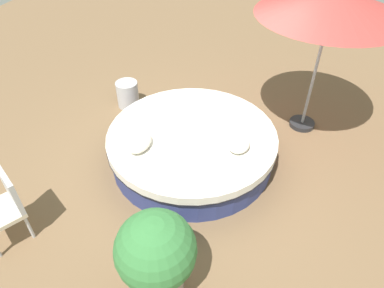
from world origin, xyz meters
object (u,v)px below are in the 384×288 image
(throw_pillow_0, at_px, (140,143))
(side_table, at_px, (128,94))
(patio_chair, at_px, (5,203))
(patio_umbrella, at_px, (333,3))
(planter, at_px, (156,254))
(round_bed, at_px, (192,146))
(throw_pillow_1, at_px, (239,144))

(throw_pillow_0, bearing_deg, side_table, -146.57)
(patio_chair, xyz_separation_m, patio_umbrella, (-3.53, 3.28, 1.61))
(throw_pillow_0, xyz_separation_m, patio_umbrella, (-2.03, 2.19, 1.57))
(planter, relative_size, side_table, 2.32)
(throw_pillow_0, height_order, side_table, throw_pillow_0)
(round_bed, bearing_deg, patio_chair, -39.72)
(patio_umbrella, bearing_deg, side_table, -82.38)
(round_bed, height_order, patio_umbrella, patio_umbrella)
(throw_pillow_0, bearing_deg, throw_pillow_1, 108.01)
(throw_pillow_0, relative_size, throw_pillow_1, 1.15)
(throw_pillow_1, relative_size, patio_chair, 0.41)
(throw_pillow_0, bearing_deg, patio_chair, -35.97)
(planter, height_order, side_table, planter)
(patio_umbrella, height_order, side_table, patio_umbrella)
(side_table, bearing_deg, patio_umbrella, 97.62)
(patio_chair, relative_size, planter, 0.85)
(patio_umbrella, xyz_separation_m, side_table, (0.43, -3.24, -1.92))
(throw_pillow_1, distance_m, patio_umbrella, 2.38)
(throw_pillow_1, height_order, patio_chair, patio_chair)
(planter, bearing_deg, patio_umbrella, 161.19)
(throw_pillow_0, xyz_separation_m, side_table, (-1.59, -1.05, -0.35))
(round_bed, height_order, side_table, round_bed)
(throw_pillow_0, height_order, patio_umbrella, patio_umbrella)
(throw_pillow_0, distance_m, throw_pillow_1, 1.42)
(throw_pillow_0, distance_m, planter, 1.86)
(patio_umbrella, relative_size, side_table, 4.77)
(patio_umbrella, bearing_deg, round_bed, -46.72)
(patio_umbrella, relative_size, planter, 2.06)
(throw_pillow_0, relative_size, patio_chair, 0.48)
(patio_chair, bearing_deg, round_bed, -99.42)
(round_bed, xyz_separation_m, throw_pillow_1, (0.10, 0.74, 0.33))
(throw_pillow_1, bearing_deg, throw_pillow_0, -71.99)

